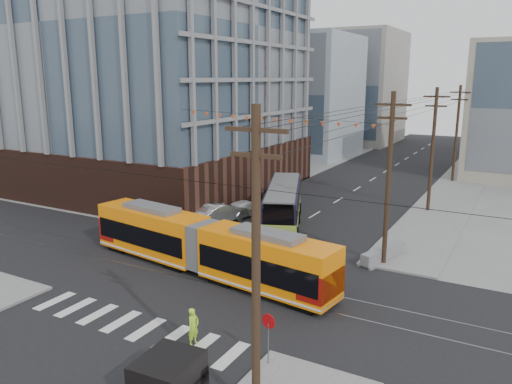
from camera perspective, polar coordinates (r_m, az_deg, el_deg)
ground at (r=27.85m, az=-9.58°, el=-12.28°), size 160.00×160.00×0.00m
office_building at (r=57.08m, az=-13.26°, el=15.13°), size 30.00×25.00×28.60m
bg_bldg_nw_near at (r=78.82m, az=4.29°, el=10.87°), size 18.00×16.00×18.00m
bg_bldg_nw_far at (r=96.33m, az=11.06°, el=11.64°), size 16.00×18.00×20.00m
utility_pole_near at (r=16.69m, az=0.01°, el=-9.16°), size 0.30×0.30×11.00m
utility_pole_far at (r=76.16m, az=23.42°, el=7.15°), size 0.30×0.30×11.00m
streetcar at (r=30.85m, az=-5.88°, el=-6.17°), size 17.96×5.00×3.43m
city_bus at (r=40.78m, az=3.12°, el=-1.44°), size 6.88×11.89×3.35m
parked_car_silver at (r=41.48m, az=-4.10°, el=-2.40°), size 2.97×5.33×1.67m
parked_car_white at (r=43.67m, az=-1.04°, el=-1.84°), size 3.43×4.82×1.29m
parked_car_grey at (r=49.03m, az=2.36°, el=-0.14°), size 3.89×5.50×1.39m
pedestrian at (r=23.33m, az=-7.17°, el=-15.04°), size 0.46×0.67×1.75m
stop_sign at (r=21.52m, az=1.42°, el=-16.77°), size 0.78×0.78×2.23m
jersey_barrier at (r=34.13m, az=14.39°, el=-6.89°), size 2.28×4.51×0.88m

